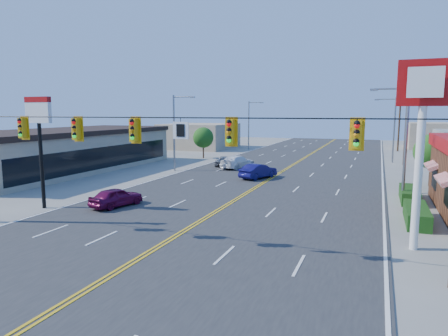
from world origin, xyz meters
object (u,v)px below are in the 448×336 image
(car_magenta, at_px, (116,198))
(car_silver, at_px, (225,161))
(pizza_hut_sign, at_px, (39,129))
(signal_span, at_px, (155,143))
(car_blue, at_px, (258,172))
(car_white, at_px, (238,162))
(kfc_pylon, at_px, (422,117))

(car_magenta, bearing_deg, car_silver, -73.31)
(pizza_hut_sign, relative_size, car_silver, 1.74)
(car_silver, bearing_deg, signal_span, 91.88)
(car_blue, height_order, car_silver, car_blue)
(signal_span, bearing_deg, car_white, 101.13)
(signal_span, xyz_separation_m, car_magenta, (-6.57, 5.89, -4.26))
(kfc_pylon, height_order, car_blue, kfc_pylon)
(car_magenta, relative_size, car_blue, 0.88)
(signal_span, xyz_separation_m, car_white, (-5.10, 25.93, -4.19))
(car_blue, xyz_separation_m, car_white, (-4.08, 5.78, 0.01))
(kfc_pylon, xyz_separation_m, car_silver, (-18.30, 23.33, -5.50))
(car_blue, relative_size, car_silver, 1.06)
(pizza_hut_sign, relative_size, car_blue, 1.64)
(car_blue, relative_size, car_white, 0.86)
(pizza_hut_sign, xyz_separation_m, car_white, (5.78, 21.93, -4.48))
(pizza_hut_sign, relative_size, car_magenta, 1.86)
(car_magenta, bearing_deg, car_white, -79.14)
(car_blue, bearing_deg, car_magenta, 90.07)
(car_white, xyz_separation_m, car_silver, (-2.08, 1.41, -0.15))
(car_white, relative_size, car_silver, 1.23)
(kfc_pylon, xyz_separation_m, car_white, (-16.22, 21.93, -5.34))
(car_magenta, distance_m, car_white, 20.09)
(signal_span, bearing_deg, kfc_pylon, 19.78)
(car_blue, height_order, car_white, car_white)
(signal_span, bearing_deg, car_magenta, 138.12)
(signal_span, relative_size, car_magenta, 6.60)
(car_white, bearing_deg, kfc_pylon, 142.62)
(car_silver, bearing_deg, kfc_pylon, 115.26)
(signal_span, relative_size, kfc_pylon, 2.86)
(signal_span, relative_size, pizza_hut_sign, 3.55)
(pizza_hut_sign, bearing_deg, car_white, 75.24)
(signal_span, height_order, car_magenta, signal_span)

